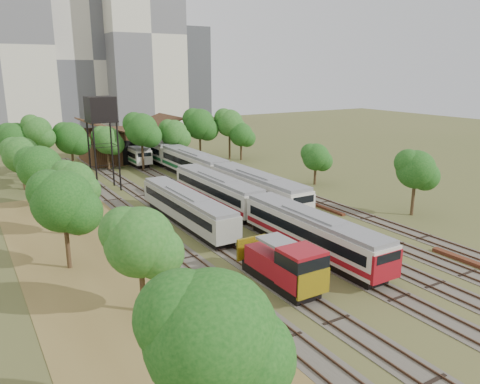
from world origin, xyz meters
TOP-DOWN VIEW (x-y plane):
  - ground at (0.00, 0.00)m, footprint 240.00×240.00m
  - dry_grass_patch at (-18.00, 8.00)m, footprint 14.00×60.00m
  - tracks at (-0.67, 25.00)m, footprint 24.60×80.00m
  - railcar_red_set at (-2.00, 14.38)m, footprint 2.97×34.58m
  - railcar_green_set at (2.00, 37.94)m, footprint 3.21×52.08m
  - railcar_rear at (-2.00, 55.94)m, footprint 2.72×16.08m
  - shunter_locomotive at (-8.00, 1.36)m, footprint 2.82×8.10m
  - old_grey_coach at (-8.00, 18.86)m, footprint 2.77×18.00m
  - water_tower at (-11.13, 38.15)m, footprint 3.61×3.61m
  - rail_pile_far at (8.20, 16.39)m, footprint 0.50×8.01m
  - maintenance_shed at (-1.00, 57.98)m, footprint 16.45×11.55m
  - tree_band_left at (-19.96, 22.78)m, footprint 7.57×67.78m
  - tree_band_far at (-0.26, 49.90)m, footprint 36.41×8.95m
  - tree_band_right at (15.32, 26.91)m, footprint 4.98×42.42m
  - tower_centre at (2.00, 100.00)m, footprint 20.00×18.00m
  - tower_right at (14.00, 92.00)m, footprint 18.00×16.00m
  - tower_far_right at (34.00, 110.00)m, footprint 12.00×12.00m

SIDE VIEW (x-z plane):
  - ground at x=0.00m, z-range 0.00..0.00m
  - dry_grass_patch at x=-18.00m, z-range 0.00..0.04m
  - tracks at x=-0.67m, z-range -0.05..0.14m
  - rail_pile_far at x=8.20m, z-range 0.00..0.26m
  - railcar_rear at x=-2.00m, z-range 0.10..3.46m
  - shunter_locomotive at x=-8.00m, z-range -0.06..3.63m
  - old_grey_coach at x=-8.00m, z-range 0.16..3.58m
  - railcar_red_set at x=-2.00m, z-range 0.11..3.78m
  - railcar_green_set at x=2.00m, z-range 0.11..4.09m
  - maintenance_shed at x=-1.00m, z-range -0.87..6.70m
  - tree_band_right at x=15.32m, z-range 0.97..8.34m
  - tree_band_left at x=-19.96m, z-range 1.08..9.52m
  - tree_band_far at x=-0.26m, z-range 1.48..10.67m
  - water_tower at x=-11.13m, z-range 4.29..16.77m
  - tower_far_right at x=34.00m, z-range 0.00..28.00m
  - tower_centre at x=2.00m, z-range 0.00..36.00m
  - tower_right at x=14.00m, z-range 0.00..48.00m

